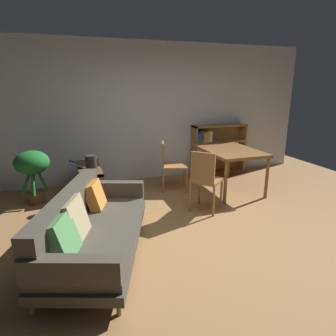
{
  "coord_description": "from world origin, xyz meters",
  "views": [
    {
      "loc": [
        -1.54,
        -3.02,
        1.86
      ],
      "look_at": [
        -0.24,
        0.85,
        0.7
      ],
      "focal_mm": 30.97,
      "sensor_mm": 36.0,
      "label": 1
    }
  ],
  "objects_px": {
    "media_console": "(90,182)",
    "dining_table": "(228,153)",
    "dining_chair_far": "(205,178)",
    "desk_speaker": "(91,163)",
    "dining_chair_near": "(170,163)",
    "open_laptop": "(84,165)",
    "fabric_couch": "(90,226)",
    "potted_floor_plant": "(32,167)",
    "bookshelf": "(214,149)"
  },
  "relations": [
    {
      "from": "media_console",
      "to": "dining_table",
      "type": "height_order",
      "value": "dining_table"
    },
    {
      "from": "dining_chair_far",
      "to": "desk_speaker",
      "type": "bearing_deg",
      "value": 150.77
    },
    {
      "from": "media_console",
      "to": "dining_chair_near",
      "type": "distance_m",
      "value": 1.45
    },
    {
      "from": "desk_speaker",
      "to": "dining_table",
      "type": "xyz_separation_m",
      "value": [
        2.43,
        -0.09,
        0.02
      ]
    },
    {
      "from": "dining_table",
      "to": "dining_chair_near",
      "type": "bearing_deg",
      "value": 163.27
    },
    {
      "from": "desk_speaker",
      "to": "dining_chair_far",
      "type": "bearing_deg",
      "value": -29.23
    },
    {
      "from": "media_console",
      "to": "dining_table",
      "type": "distance_m",
      "value": 2.51
    },
    {
      "from": "open_laptop",
      "to": "fabric_couch",
      "type": "bearing_deg",
      "value": -91.26
    },
    {
      "from": "media_console",
      "to": "fabric_couch",
      "type": "bearing_deg",
      "value": -93.81
    },
    {
      "from": "dining_chair_far",
      "to": "potted_floor_plant",
      "type": "bearing_deg",
      "value": 154.42
    },
    {
      "from": "media_console",
      "to": "dining_chair_near",
      "type": "relative_size",
      "value": 1.16
    },
    {
      "from": "potted_floor_plant",
      "to": "dining_table",
      "type": "bearing_deg",
      "value": -6.73
    },
    {
      "from": "desk_speaker",
      "to": "bookshelf",
      "type": "relative_size",
      "value": 0.22
    },
    {
      "from": "desk_speaker",
      "to": "dining_chair_far",
      "type": "distance_m",
      "value": 1.82
    },
    {
      "from": "open_laptop",
      "to": "bookshelf",
      "type": "distance_m",
      "value": 2.84
    },
    {
      "from": "dining_chair_near",
      "to": "dining_chair_far",
      "type": "bearing_deg",
      "value": -81.0
    },
    {
      "from": "media_console",
      "to": "desk_speaker",
      "type": "distance_m",
      "value": 0.49
    },
    {
      "from": "dining_table",
      "to": "dining_chair_far",
      "type": "distance_m",
      "value": 1.17
    },
    {
      "from": "bookshelf",
      "to": "fabric_couch",
      "type": "bearing_deg",
      "value": -138.74
    },
    {
      "from": "open_laptop",
      "to": "dining_chair_near",
      "type": "xyz_separation_m",
      "value": [
        1.51,
        -0.14,
        -0.06
      ]
    },
    {
      "from": "media_console",
      "to": "dining_chair_near",
      "type": "xyz_separation_m",
      "value": [
        1.43,
        -0.06,
        0.24
      ]
    },
    {
      "from": "desk_speaker",
      "to": "dining_chair_near",
      "type": "distance_m",
      "value": 1.43
    },
    {
      "from": "dining_table",
      "to": "fabric_couch",
      "type": "bearing_deg",
      "value": -150.5
    },
    {
      "from": "media_console",
      "to": "desk_speaker",
      "type": "relative_size",
      "value": 3.95
    },
    {
      "from": "open_laptop",
      "to": "dining_chair_far",
      "type": "height_order",
      "value": "dining_chair_far"
    },
    {
      "from": "open_laptop",
      "to": "dining_chair_far",
      "type": "xyz_separation_m",
      "value": [
        1.68,
        -1.24,
        -0.03
      ]
    },
    {
      "from": "media_console",
      "to": "dining_chair_far",
      "type": "bearing_deg",
      "value": -35.95
    },
    {
      "from": "media_console",
      "to": "dining_table",
      "type": "bearing_deg",
      "value": -8.56
    },
    {
      "from": "fabric_couch",
      "to": "media_console",
      "type": "distance_m",
      "value": 1.83
    },
    {
      "from": "dining_table",
      "to": "bookshelf",
      "type": "bearing_deg",
      "value": 76.27
    },
    {
      "from": "fabric_couch",
      "to": "open_laptop",
      "type": "xyz_separation_m",
      "value": [
        0.04,
        1.9,
        0.22
      ]
    },
    {
      "from": "bookshelf",
      "to": "media_console",
      "type": "bearing_deg",
      "value": -166.45
    },
    {
      "from": "dining_chair_far",
      "to": "bookshelf",
      "type": "xyz_separation_m",
      "value": [
        1.09,
        1.81,
        -0.01
      ]
    },
    {
      "from": "media_console",
      "to": "open_laptop",
      "type": "xyz_separation_m",
      "value": [
        -0.08,
        0.08,
        0.3
      ]
    },
    {
      "from": "fabric_couch",
      "to": "media_console",
      "type": "height_order",
      "value": "fabric_couch"
    },
    {
      "from": "dining_chair_far",
      "to": "media_console",
      "type": "bearing_deg",
      "value": 144.05
    },
    {
      "from": "media_console",
      "to": "dining_chair_near",
      "type": "height_order",
      "value": "dining_chair_near"
    },
    {
      "from": "fabric_couch",
      "to": "desk_speaker",
      "type": "relative_size",
      "value": 8.38
    },
    {
      "from": "desk_speaker",
      "to": "dining_chair_near",
      "type": "height_order",
      "value": "dining_chair_near"
    },
    {
      "from": "fabric_couch",
      "to": "open_laptop",
      "type": "bearing_deg",
      "value": 88.74
    },
    {
      "from": "bookshelf",
      "to": "desk_speaker",
      "type": "bearing_deg",
      "value": -160.84
    },
    {
      "from": "dining_table",
      "to": "dining_chair_near",
      "type": "height_order",
      "value": "dining_chair_near"
    },
    {
      "from": "desk_speaker",
      "to": "potted_floor_plant",
      "type": "xyz_separation_m",
      "value": [
        -0.9,
        0.3,
        -0.06
      ]
    },
    {
      "from": "open_laptop",
      "to": "desk_speaker",
      "type": "distance_m",
      "value": 0.38
    },
    {
      "from": "fabric_couch",
      "to": "dining_chair_far",
      "type": "bearing_deg",
      "value": 20.92
    },
    {
      "from": "dining_chair_near",
      "to": "bookshelf",
      "type": "height_order",
      "value": "bookshelf"
    },
    {
      "from": "dining_chair_near",
      "to": "bookshelf",
      "type": "distance_m",
      "value": 1.46
    },
    {
      "from": "desk_speaker",
      "to": "dining_table",
      "type": "relative_size",
      "value": 0.19
    },
    {
      "from": "potted_floor_plant",
      "to": "dining_chair_near",
      "type": "relative_size",
      "value": 0.98
    },
    {
      "from": "dining_chair_far",
      "to": "bookshelf",
      "type": "height_order",
      "value": "bookshelf"
    }
  ]
}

